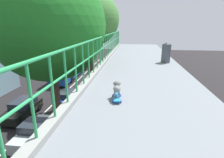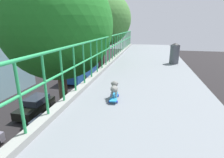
{
  "view_description": "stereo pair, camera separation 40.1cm",
  "coord_description": "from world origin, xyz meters",
  "px_view_note": "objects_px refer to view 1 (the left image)",
  "views": [
    {
      "loc": [
        1.07,
        -1.69,
        7.87
      ],
      "look_at": [
        0.53,
        2.77,
        6.51
      ],
      "focal_mm": 28.2,
      "sensor_mm": 36.0,
      "label": 1
    },
    {
      "loc": [
        1.47,
        -1.62,
        7.87
      ],
      "look_at": [
        0.53,
        2.77,
        6.51
      ],
      "focal_mm": 28.2,
      "sensor_mm": 36.0,
      "label": 2
    }
  ],
  "objects_px": {
    "small_dog": "(117,87)",
    "car_black_sixth": "(23,109)",
    "car_silver_fifth": "(36,132)",
    "car_blue_seventh": "(70,97)",
    "litter_bin": "(166,52)",
    "toy_skateboard": "(117,97)",
    "city_bus": "(71,65)"
  },
  "relations": [
    {
      "from": "car_black_sixth",
      "to": "small_dog",
      "type": "xyz_separation_m",
      "value": [
        9.33,
        -9.37,
        5.77
      ]
    },
    {
      "from": "car_black_sixth",
      "to": "toy_skateboard",
      "type": "xyz_separation_m",
      "value": [
        9.34,
        -9.43,
        5.55
      ]
    },
    {
      "from": "car_blue_seventh",
      "to": "city_bus",
      "type": "relative_size",
      "value": 0.35
    },
    {
      "from": "car_blue_seventh",
      "to": "litter_bin",
      "type": "xyz_separation_m",
      "value": [
        8.07,
        -8.46,
        6.08
      ]
    },
    {
      "from": "small_dog",
      "to": "car_black_sixth",
      "type": "bearing_deg",
      "value": 134.89
    },
    {
      "from": "car_silver_fifth",
      "to": "toy_skateboard",
      "type": "bearing_deg",
      "value": -45.03
    },
    {
      "from": "car_blue_seventh",
      "to": "city_bus",
      "type": "bearing_deg",
      "value": 108.56
    },
    {
      "from": "car_black_sixth",
      "to": "toy_skateboard",
      "type": "relative_size",
      "value": 7.27
    },
    {
      "from": "toy_skateboard",
      "to": "litter_bin",
      "type": "relative_size",
      "value": 0.62
    },
    {
      "from": "car_silver_fifth",
      "to": "small_dog",
      "type": "relative_size",
      "value": 9.66
    },
    {
      "from": "car_silver_fifth",
      "to": "car_black_sixth",
      "type": "distance_m",
      "value": 4.38
    },
    {
      "from": "car_silver_fifth",
      "to": "city_bus",
      "type": "bearing_deg",
      "value": 101.18
    },
    {
      "from": "car_black_sixth",
      "to": "city_bus",
      "type": "relative_size",
      "value": 0.35
    },
    {
      "from": "litter_bin",
      "to": "car_black_sixth",
      "type": "bearing_deg",
      "value": 156.27
    },
    {
      "from": "small_dog",
      "to": "city_bus",
      "type": "bearing_deg",
      "value": 112.74
    },
    {
      "from": "toy_skateboard",
      "to": "litter_bin",
      "type": "distance_m",
      "value": 4.89
    },
    {
      "from": "car_black_sixth",
      "to": "car_blue_seventh",
      "type": "height_order",
      "value": "car_black_sixth"
    },
    {
      "from": "city_bus",
      "to": "toy_skateboard",
      "type": "xyz_separation_m",
      "value": [
        9.56,
        -22.85,
        4.56
      ]
    },
    {
      "from": "litter_bin",
      "to": "small_dog",
      "type": "bearing_deg",
      "value": -112.26
    },
    {
      "from": "car_silver_fifth",
      "to": "city_bus",
      "type": "height_order",
      "value": "city_bus"
    },
    {
      "from": "car_black_sixth",
      "to": "toy_skateboard",
      "type": "bearing_deg",
      "value": -45.28
    },
    {
      "from": "toy_skateboard",
      "to": "car_blue_seventh",
      "type": "bearing_deg",
      "value": 115.68
    },
    {
      "from": "car_black_sixth",
      "to": "city_bus",
      "type": "bearing_deg",
      "value": 90.93
    },
    {
      "from": "car_silver_fifth",
      "to": "car_black_sixth",
      "type": "relative_size",
      "value": 0.93
    },
    {
      "from": "car_blue_seventh",
      "to": "car_silver_fifth",
      "type": "bearing_deg",
      "value": -90.34
    },
    {
      "from": "litter_bin",
      "to": "car_blue_seventh",
      "type": "bearing_deg",
      "value": 133.64
    },
    {
      "from": "car_silver_fifth",
      "to": "car_blue_seventh",
      "type": "xyz_separation_m",
      "value": [
        0.04,
        6.69,
        -0.09
      ]
    },
    {
      "from": "car_black_sixth",
      "to": "litter_bin",
      "type": "height_order",
      "value": "litter_bin"
    },
    {
      "from": "car_silver_fifth",
      "to": "litter_bin",
      "type": "xyz_separation_m",
      "value": [
        8.1,
        -1.77,
        5.99
      ]
    },
    {
      "from": "car_blue_seventh",
      "to": "city_bus",
      "type": "height_order",
      "value": "city_bus"
    },
    {
      "from": "car_silver_fifth",
      "to": "litter_bin",
      "type": "height_order",
      "value": "litter_bin"
    },
    {
      "from": "car_blue_seventh",
      "to": "litter_bin",
      "type": "distance_m",
      "value": 13.17
    }
  ]
}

